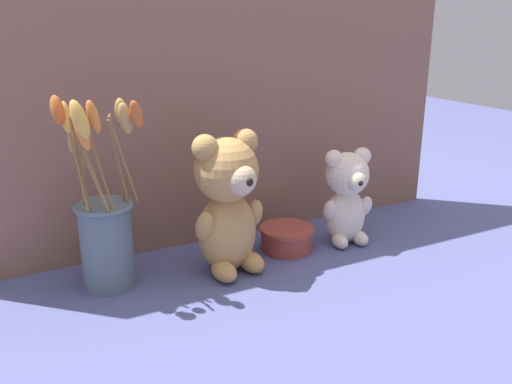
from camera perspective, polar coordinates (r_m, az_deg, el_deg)
ground_plane at (r=1.08m, az=0.49°, el=-7.58°), size 4.00×4.00×0.00m
backdrop_wall at (r=1.13m, az=-3.48°, el=11.93°), size 1.11×0.02×0.70m
teddy_bear_large at (r=1.01m, az=-2.98°, el=-0.94°), size 0.15×0.14×0.27m
teddy_bear_medium at (r=1.16m, az=9.54°, el=-0.29°), size 0.11×0.11×0.21m
flower_vase at (r=0.99m, az=-15.56°, el=-3.78°), size 0.15×0.13×0.35m
decorative_tin_tall at (r=1.14m, az=3.25°, el=-4.88°), size 0.11×0.11×0.05m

